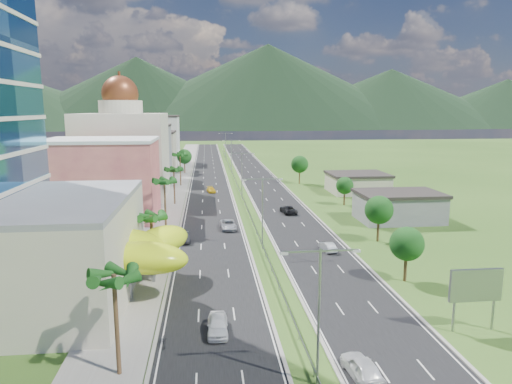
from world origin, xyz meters
name	(u,v)px	position (x,y,z in m)	size (l,w,h in m)	color
ground	(272,272)	(0.00, 0.00, 0.00)	(500.00, 500.00, 0.00)	#2D5119
road_left	(209,175)	(-7.50, 90.00, 0.02)	(11.00, 260.00, 0.04)	black
road_right	(255,174)	(7.50, 90.00, 0.02)	(11.00, 260.00, 0.04)	black
sidewalk_left	(179,175)	(-17.00, 90.00, 0.06)	(7.00, 260.00, 0.12)	gray
median_guardrail	(236,182)	(0.00, 71.99, 0.62)	(0.10, 216.06, 0.76)	gray
streetlight_median_a	(319,303)	(0.00, -25.00, 6.75)	(6.04, 0.25, 11.00)	gray
streetlight_median_b	(262,206)	(0.00, 10.00, 6.75)	(6.04, 0.25, 11.00)	gray
streetlight_median_c	(242,170)	(0.00, 50.00, 6.75)	(6.04, 0.25, 11.00)	gray
streetlight_median_d	(231,153)	(0.00, 95.00, 6.75)	(6.04, 0.25, 11.00)	gray
streetlight_median_e	(226,143)	(0.00, 140.00, 6.75)	(6.04, 0.25, 11.00)	gray
lime_canopy	(106,249)	(-20.00, -4.00, 4.99)	(18.00, 15.00, 7.40)	#CAE516
pink_shophouse	(103,181)	(-28.00, 32.00, 7.50)	(20.00, 15.00, 15.00)	#B74B54
domed_building	(123,150)	(-28.00, 55.00, 11.35)	(20.00, 20.00, 28.70)	beige
midrise_grey	(142,154)	(-27.00, 80.00, 8.00)	(16.00, 15.00, 16.00)	slate
midrise_beige	(151,152)	(-27.00, 102.00, 6.50)	(16.00, 15.00, 13.00)	#BEB79C
midrise_white	(158,140)	(-27.00, 125.00, 9.00)	(16.00, 15.00, 18.00)	silver
billboard	(476,287)	(17.00, -18.00, 4.42)	(5.20, 0.35, 6.20)	gray
shed_near	(398,208)	(28.00, 25.00, 2.50)	(15.00, 10.00, 5.00)	slate
shed_far	(357,184)	(30.00, 55.00, 2.20)	(14.00, 12.00, 4.40)	#BEB79C
palm_tree_a	(114,280)	(-15.50, -22.00, 8.02)	(3.60, 3.60, 9.10)	#47301C
palm_tree_b	(151,219)	(-15.50, 2.00, 7.06)	(3.60, 3.60, 8.10)	#47301C
palm_tree_c	(164,183)	(-15.50, 22.00, 8.50)	(3.60, 3.60, 9.60)	#47301C
palm_tree_d	(174,171)	(-15.50, 45.00, 7.54)	(3.60, 3.60, 8.60)	#47301C
palm_tree_e	(180,156)	(-15.50, 70.00, 8.31)	(3.60, 3.60, 9.40)	#47301C
leafy_tree_lfar	(184,157)	(-15.50, 95.00, 5.58)	(4.90, 4.90, 8.05)	#47301C
leafy_tree_ra	(407,244)	(16.00, -5.00, 4.78)	(4.20, 4.20, 6.90)	#47301C
leafy_tree_rb	(379,210)	(19.00, 12.00, 5.18)	(4.55, 4.55, 7.47)	#47301C
leafy_tree_rc	(345,186)	(22.00, 40.00, 4.37)	(3.85, 3.85, 6.33)	#47301C
leafy_tree_rd	(300,164)	(18.00, 70.00, 5.58)	(4.90, 4.90, 8.05)	#47301C
mountain_ridge	(268,128)	(60.00, 450.00, 0.00)	(860.00, 140.00, 90.00)	black
car_white_near_left	(218,325)	(-7.46, -15.93, 0.86)	(1.93, 4.81, 1.64)	white
car_dark_left	(184,237)	(-12.03, 14.99, 0.79)	(1.59, 4.57, 1.51)	black
car_silver_mid_left	(228,225)	(-4.62, 22.14, 0.83)	(2.62, 5.68, 1.58)	#ACAEB4
car_yellow_far_left	(211,190)	(-7.23, 58.85, 0.69)	(1.82, 4.48, 1.30)	gold
car_white_near_right	(362,368)	(3.75, -24.59, 0.91)	(2.07, 5.13, 1.75)	silver
car_silver_right	(328,247)	(9.63, 7.79, 0.72)	(1.45, 4.15, 1.37)	#A6A9AD
car_dark_far_right	(288,209)	(8.22, 33.39, 0.80)	(2.53, 5.48, 1.52)	black
motorcycle	(164,339)	(-12.30, -17.76, 0.62)	(0.55, 1.82, 1.16)	black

